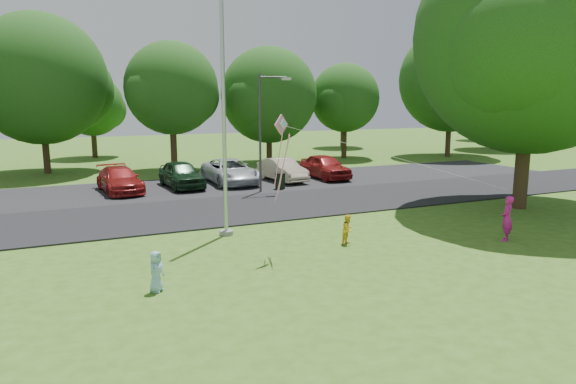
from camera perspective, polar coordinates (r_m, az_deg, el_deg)
name	(u,v)px	position (r m, az deg, el deg)	size (l,w,h in m)	color
ground	(386,261)	(16.07, 10.84, -7.56)	(120.00, 120.00, 0.00)	#345F19
park_road	(273,206)	(23.73, -1.71, -1.51)	(60.00, 6.00, 0.06)	black
parking_strip	(229,185)	(29.74, -6.53, 0.82)	(42.00, 7.00, 0.06)	black
flagpole	(224,120)	(18.29, -7.14, 7.98)	(0.50, 0.50, 10.00)	#B7BABF
street_lamp	(265,122)	(26.82, -2.63, 7.73)	(1.73, 0.34, 6.15)	#3F3F44
trash_can	(280,181)	(27.94, -0.88, 1.18)	(0.58, 0.58, 0.92)	black
big_tree	(532,43)	(25.13, 25.52, 14.71)	(10.61, 10.11, 12.58)	#332316
tree_row	(212,88)	(38.17, -8.49, 11.40)	(64.35, 11.94, 10.88)	#332316
horizon_trees	(209,106)	(48.12, -8.77, 9.45)	(77.46, 7.20, 7.02)	#332316
parked_cars	(229,172)	(29.62, -6.57, 2.22)	(14.16, 5.27, 1.47)	maroon
woman	(507,218)	(19.38, 23.15, -2.72)	(0.58, 0.38, 1.58)	#C91A8B
child_yellow	(348,229)	(17.60, 6.68, -4.15)	(0.49, 0.38, 1.02)	yellow
child_blue	(156,271)	(13.67, -14.45, -8.54)	(0.52, 0.34, 1.07)	#8CC2D7
kite	(288,140)	(15.87, 0.00, 5.81)	(8.06, 2.06, 2.77)	pink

